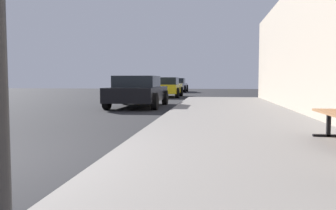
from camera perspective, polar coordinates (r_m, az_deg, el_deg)
name	(u,v)px	position (r m, az deg, el deg)	size (l,w,h in m)	color
sidewalk	(272,176)	(4.00, 16.61, -11.04)	(4.00, 32.00, 0.15)	gray
car_black	(138,91)	(14.38, -4.88, 2.25)	(2.05, 4.38, 1.27)	black
car_yellow	(166,87)	(22.75, -0.32, 2.94)	(1.95, 4.14, 1.27)	yellow
car_silver	(176,85)	(32.31, 1.32, 3.29)	(2.00, 4.33, 1.27)	#B7B7BF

